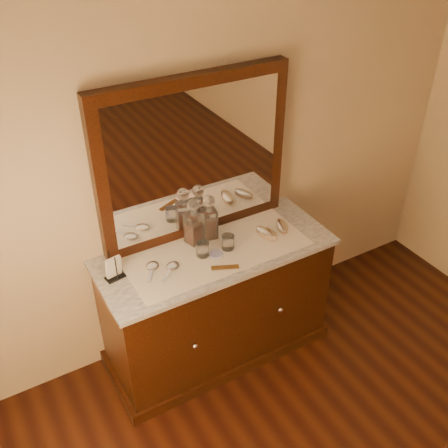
{
  "coord_description": "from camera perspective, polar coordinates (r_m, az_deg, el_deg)",
  "views": [
    {
      "loc": [
        -1.19,
        -0.21,
        2.75
      ],
      "look_at": [
        0.0,
        1.85,
        1.1
      ],
      "focal_mm": 41.55,
      "sensor_mm": 36.0,
      "label": 1
    }
  ],
  "objects": [
    {
      "name": "decanter_right",
      "position": [
        3.15,
        -1.65,
        0.31
      ],
      "size": [
        0.11,
        0.11,
        0.3
      ],
      "color": "maroon",
      "rests_on": "lace_runner"
    },
    {
      "name": "mirror_glass",
      "position": [
        3.0,
        -2.99,
        6.88
      ],
      "size": [
        1.06,
        0.01,
        0.86
      ],
      "primitive_type": "cube",
      "color": "white",
      "rests_on": "marble_top"
    },
    {
      "name": "knob_left",
      "position": [
        3.09,
        -3.19,
        -13.26
      ],
      "size": [
        0.04,
        0.04,
        0.04
      ],
      "primitive_type": "sphere",
      "color": "silver",
      "rests_on": "dresser_cabinet"
    },
    {
      "name": "brush_near",
      "position": [
        3.21,
        4.75,
        -1.02
      ],
      "size": [
        0.11,
        0.18,
        0.05
      ],
      "color": "#A28063",
      "rests_on": "lace_runner"
    },
    {
      "name": "dresser_cabinet",
      "position": [
        3.4,
        -0.85,
        -8.77
      ],
      "size": [
        1.4,
        0.55,
        0.82
      ],
      "primitive_type": "cube",
      "color": "black",
      "rests_on": "floor"
    },
    {
      "name": "tumblers",
      "position": [
        3.07,
        -0.95,
        -2.38
      ],
      "size": [
        0.24,
        0.09,
        0.09
      ],
      "color": "white",
      "rests_on": "lace_runner"
    },
    {
      "name": "brush_far",
      "position": [
        3.29,
        6.41,
        -0.26
      ],
      "size": [
        0.12,
        0.16,
        0.04
      ],
      "color": "#A28063",
      "rests_on": "lace_runner"
    },
    {
      "name": "napkin_rack",
      "position": [
        2.94,
        -12.04,
        -4.8
      ],
      "size": [
        0.12,
        0.08,
        0.16
      ],
      "color": "black",
      "rests_on": "marble_top"
    },
    {
      "name": "hand_mirror_inner",
      "position": [
        2.98,
        -5.77,
        -4.79
      ],
      "size": [
        0.17,
        0.16,
        0.02
      ],
      "color": "silver",
      "rests_on": "lace_runner"
    },
    {
      "name": "lace_runner",
      "position": [
        3.1,
        -0.74,
        -3.04
      ],
      "size": [
        1.1,
        0.45,
        0.0
      ],
      "primitive_type": "cube",
      "color": "white",
      "rests_on": "marble_top"
    },
    {
      "name": "mirror_frame",
      "position": [
        3.02,
        -3.29,
        7.14
      ],
      "size": [
        1.2,
        0.08,
        1.0
      ],
      "primitive_type": "cube",
      "color": "black",
      "rests_on": "marble_top"
    },
    {
      "name": "pin_dish",
      "position": [
        3.06,
        -0.84,
        -3.34
      ],
      "size": [
        0.11,
        0.11,
        0.01
      ],
      "primitive_type": "cylinder",
      "rotation": [
        0.0,
        0.0,
        0.33
      ],
      "color": "white",
      "rests_on": "lace_runner"
    },
    {
      "name": "decanter_left",
      "position": [
        3.11,
        -3.32,
        -0.18
      ],
      "size": [
        0.11,
        0.11,
        0.3
      ],
      "color": "maroon",
      "rests_on": "lace_runner"
    },
    {
      "name": "hand_mirror_outer",
      "position": [
        2.99,
        -7.92,
        -4.78
      ],
      "size": [
        0.14,
        0.18,
        0.02
      ],
      "color": "silver",
      "rests_on": "lace_runner"
    },
    {
      "name": "marble_top",
      "position": [
        3.12,
        -0.92,
        -3.1
      ],
      "size": [
        1.44,
        0.59,
        0.03
      ],
      "primitive_type": "cube",
      "color": "white",
      "rests_on": "dresser_cabinet"
    },
    {
      "name": "comb",
      "position": [
        2.97,
        0.12,
        -4.78
      ],
      "size": [
        0.16,
        0.09,
        0.01
      ],
      "primitive_type": "cube",
      "rotation": [
        0.0,
        0.0,
        -0.42
      ],
      "color": "brown",
      "rests_on": "lace_runner"
    },
    {
      "name": "dresser_plinth",
      "position": [
        3.66,
        -0.8,
        -12.98
      ],
      "size": [
        1.46,
        0.59,
        0.08
      ],
      "primitive_type": "cube",
      "color": "black",
      "rests_on": "floor"
    },
    {
      "name": "knob_right",
      "position": [
        3.32,
        6.18,
        -9.36
      ],
      "size": [
        0.04,
        0.04,
        0.04
      ],
      "primitive_type": "sphere",
      "color": "silver",
      "rests_on": "dresser_cabinet"
    }
  ]
}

